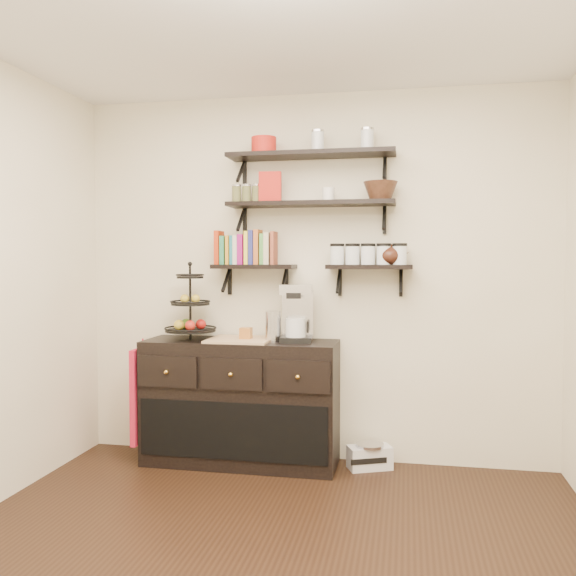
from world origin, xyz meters
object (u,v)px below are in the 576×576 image
(fruit_stand, at_px, (191,314))
(radio, at_px, (370,456))
(sideboard, at_px, (241,402))
(coffee_maker, at_px, (297,314))

(fruit_stand, height_order, radio, fruit_stand)
(sideboard, height_order, fruit_stand, fruit_stand)
(sideboard, xyz_separation_m, fruit_stand, (-0.38, 0.00, 0.64))
(fruit_stand, distance_m, coffee_maker, 0.79)
(sideboard, bearing_deg, coffee_maker, 3.92)
(fruit_stand, height_order, coffee_maker, fruit_stand)
(radio, bearing_deg, sideboard, 160.38)
(fruit_stand, bearing_deg, coffee_maker, 1.74)
(coffee_maker, height_order, radio, coffee_maker)
(sideboard, bearing_deg, radio, 3.83)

